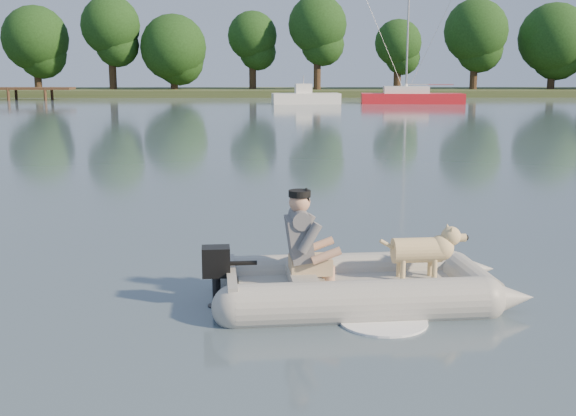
{
  "coord_description": "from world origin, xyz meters",
  "views": [
    {
      "loc": [
        -0.0,
        -8.64,
        2.75
      ],
      "look_at": [
        0.14,
        1.5,
        0.75
      ],
      "focal_mm": 45.0,
      "sensor_mm": 36.0,
      "label": 1
    }
  ],
  "objects_px": {
    "motorboat": "(306,90)",
    "dog": "(417,255)",
    "dinghy": "(363,251)",
    "man": "(301,236)",
    "sailboat": "(411,97)"
  },
  "relations": [
    {
      "from": "dinghy",
      "to": "man",
      "type": "xyz_separation_m",
      "value": [
        -0.73,
        -0.01,
        0.19
      ]
    },
    {
      "from": "man",
      "to": "dog",
      "type": "relative_size",
      "value": 1.16
    },
    {
      "from": "dinghy",
      "to": "dog",
      "type": "xyz_separation_m",
      "value": [
        0.66,
        0.12,
        -0.08
      ]
    },
    {
      "from": "dog",
      "to": "sailboat",
      "type": "xyz_separation_m",
      "value": [
        8.34,
        46.19,
        -0.08
      ]
    },
    {
      "from": "motorboat",
      "to": "dog",
      "type": "bearing_deg",
      "value": -96.56
    },
    {
      "from": "dinghy",
      "to": "man",
      "type": "distance_m",
      "value": 0.75
    },
    {
      "from": "sailboat",
      "to": "dog",
      "type": "bearing_deg",
      "value": -96.37
    },
    {
      "from": "man",
      "to": "sailboat",
      "type": "relative_size",
      "value": 0.11
    },
    {
      "from": "dog",
      "to": "motorboat",
      "type": "distance_m",
      "value": 45.59
    },
    {
      "from": "dog",
      "to": "motorboat",
      "type": "relative_size",
      "value": 0.19
    },
    {
      "from": "man",
      "to": "sailboat",
      "type": "height_order",
      "value": "sailboat"
    },
    {
      "from": "man",
      "to": "sailboat",
      "type": "distance_m",
      "value": 47.33
    },
    {
      "from": "man",
      "to": "dog",
      "type": "distance_m",
      "value": 1.42
    },
    {
      "from": "dog",
      "to": "sailboat",
      "type": "distance_m",
      "value": 46.94
    },
    {
      "from": "dog",
      "to": "dinghy",
      "type": "bearing_deg",
      "value": -175.43
    }
  ]
}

